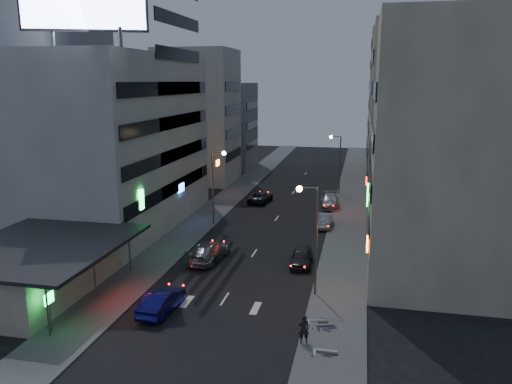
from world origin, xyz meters
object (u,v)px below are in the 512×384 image
(person, at_px, (304,329))
(scooter_black_b, at_px, (335,317))
(road_car_blue, at_px, (162,301))
(scooter_silver_a, at_px, (338,341))
(parked_car_right_far, at_px, (330,201))
(scooter_silver_b, at_px, (327,311))
(parked_car_right_near, at_px, (302,257))
(parked_car_right_mid, at_px, (325,221))
(scooter_blue, at_px, (333,322))
(parked_car_left, at_px, (260,197))
(road_car_silver, at_px, (209,251))
(scooter_black_a, at_px, (333,346))

(person, height_order, scooter_black_b, person)
(road_car_blue, distance_m, scooter_silver_a, 12.30)
(parked_car_right_far, distance_m, scooter_silver_b, 30.65)
(parked_car_right_near, height_order, parked_car_right_far, parked_car_right_far)
(parked_car_right_mid, xyz_separation_m, parked_car_right_far, (0.00, 9.04, 0.09))
(person, distance_m, scooter_silver_a, 2.14)
(scooter_silver_b, bearing_deg, scooter_black_b, -152.91)
(person, bearing_deg, scooter_blue, -144.41)
(parked_car_right_near, xyz_separation_m, scooter_black_b, (3.44, -10.41, -0.06))
(person, bearing_deg, parked_car_left, -90.48)
(scooter_silver_a, bearing_deg, scooter_blue, 9.10)
(parked_car_left, distance_m, scooter_blue, 34.32)
(scooter_black_b, bearing_deg, parked_car_right_mid, -9.93)
(scooter_silver_a, distance_m, scooter_silver_b, 3.89)
(road_car_blue, relative_size, road_car_silver, 0.82)
(parked_car_left, relative_size, scooter_silver_b, 2.64)
(parked_car_right_near, relative_size, scooter_silver_a, 2.09)
(road_car_silver, xyz_separation_m, scooter_black_a, (11.57, -13.39, -0.21))
(parked_car_right_near, bearing_deg, parked_car_left, 108.96)
(scooter_blue, bearing_deg, scooter_silver_b, 39.21)
(parked_car_right_near, xyz_separation_m, scooter_silver_b, (2.87, -9.77, -0.03))
(scooter_black_b, bearing_deg, parked_car_left, 3.59)
(scooter_blue, bearing_deg, parked_car_right_far, 23.05)
(parked_car_left, relative_size, road_car_silver, 0.88)
(road_car_silver, xyz_separation_m, scooter_silver_a, (11.84, -13.01, -0.08))
(parked_car_left, distance_m, parked_car_right_far, 9.01)
(parked_car_left, distance_m, person, 35.78)
(parked_car_left, height_order, scooter_black_a, parked_car_left)
(scooter_black_a, bearing_deg, parked_car_right_near, 21.86)
(scooter_black_a, relative_size, scooter_black_b, 0.91)
(person, relative_size, scooter_silver_b, 0.94)
(scooter_black_a, height_order, scooter_silver_a, scooter_silver_a)
(road_car_blue, bearing_deg, parked_car_right_mid, -108.65)
(road_car_silver, bearing_deg, road_car_blue, 95.43)
(parked_car_right_mid, bearing_deg, road_car_blue, -111.95)
(parked_car_right_far, height_order, scooter_silver_b, parked_car_right_far)
(parked_car_right_near, distance_m, parked_car_right_mid, 11.83)
(parked_car_right_far, distance_m, person, 33.87)
(person, distance_m, scooter_black_b, 3.15)
(parked_car_left, bearing_deg, person, 112.28)
(person, relative_size, scooter_silver_a, 0.86)
(person, height_order, scooter_silver_b, person)
(road_car_blue, relative_size, scooter_silver_b, 2.46)
(person, xyz_separation_m, scooter_black_b, (1.71, 2.63, -0.34))
(road_car_blue, distance_m, scooter_silver_b, 11.09)
(parked_car_right_mid, relative_size, road_car_silver, 0.73)
(parked_car_right_mid, relative_size, scooter_silver_b, 2.20)
(parked_car_right_mid, height_order, parked_car_right_far, parked_car_right_far)
(parked_car_right_mid, distance_m, scooter_silver_a, 25.48)
(scooter_black_a, xyz_separation_m, scooter_silver_b, (-0.65, 4.17, 0.08))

